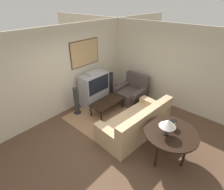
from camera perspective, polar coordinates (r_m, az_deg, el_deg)
The scene contains 13 objects.
ground_plane at distance 4.91m, azimuth 0.71°, elevation -13.86°, with size 12.00×12.00×0.00m, color brown.
wall_back at distance 5.59m, azimuth -15.93°, elevation 7.28°, with size 12.00×0.10×2.70m.
wall_right at distance 6.16m, azimuth 17.25°, elevation 9.06°, with size 0.06×12.00×2.70m.
area_rug at distance 5.79m, azimuth -1.93°, elevation -5.99°, with size 2.28×1.81×0.01m.
tv at distance 6.11m, azimuth -5.83°, elevation 2.10°, with size 1.00×0.52×1.20m.
couch at distance 4.93m, azimuth 7.91°, elevation -9.26°, with size 2.19×1.13×0.90m.
armchair at distance 6.36m, azimuth 6.52°, elevation 0.52°, with size 0.92×0.92×0.96m.
coffee_table at distance 5.67m, azimuth -1.57°, elevation -2.43°, with size 1.13×0.56×0.41m.
console_table at distance 4.17m, azimuth 18.60°, elevation -12.01°, with size 1.19×1.19×0.78m.
table_lamp at distance 3.84m, azimuth 17.78°, elevation -8.78°, with size 0.35×0.35×0.39m.
mantel_clock at distance 4.20m, azimuth 19.20°, elevation -8.98°, with size 0.16×0.10×0.19m.
speaker_tower_left at distance 5.69m, azimuth -11.56°, elevation -2.16°, with size 0.24×0.24×0.93m.
speaker_tower_right at distance 6.67m, azimuth -0.27°, elevation 3.46°, with size 0.24×0.24×0.93m.
Camera 1 is at (-2.70, -2.32, 3.38)m, focal length 28.00 mm.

